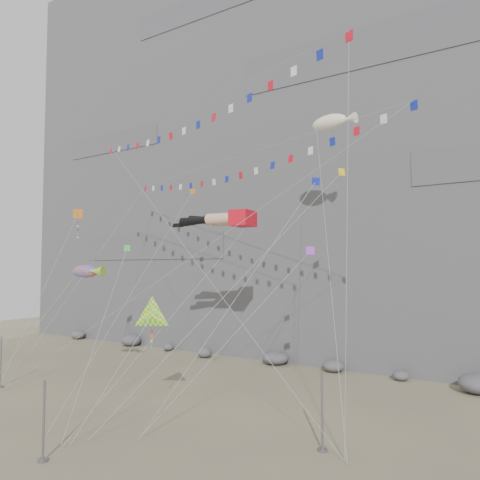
{
  "coord_description": "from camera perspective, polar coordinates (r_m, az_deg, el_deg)",
  "views": [
    {
      "loc": [
        22.49,
        -23.76,
        9.43
      ],
      "look_at": [
        1.06,
        9.0,
        11.8
      ],
      "focal_mm": 35.0,
      "sensor_mm": 36.0,
      "label": 1
    }
  ],
  "objects": [
    {
      "name": "small_kite_d",
      "position": [
        34.67,
        11.88,
        7.67
      ],
      "size": [
        9.76,
        15.39,
        23.77
      ],
      "color": "yellow",
      "rests_on": "ground"
    },
    {
      "name": "small_kite_b",
      "position": [
        31.42,
        8.35,
        -1.54
      ],
      "size": [
        6.82,
        10.01,
        15.33
      ],
      "color": "purple",
      "rests_on": "ground"
    },
    {
      "name": "anchor_pole_center",
      "position": [
        26.38,
        -22.82,
        -19.65
      ],
      "size": [
        0.12,
        0.12,
        3.91
      ],
      "primitive_type": "cylinder",
      "color": "slate",
      "rests_on": "ground"
    },
    {
      "name": "small_kite_c",
      "position": [
        35.0,
        -13.73,
        -1.39
      ],
      "size": [
        4.38,
        8.62,
        14.02
      ],
      "color": "green",
      "rests_on": "ground"
    },
    {
      "name": "fish_windsock",
      "position": [
        40.25,
        -18.31,
        -3.66
      ],
      "size": [
        6.02,
        6.93,
        11.56
      ],
      "color": "#FF480D",
      "rests_on": "ground"
    },
    {
      "name": "small_kite_e",
      "position": [
        29.36,
        8.84,
        6.5
      ],
      "size": [
        7.79,
        8.4,
        18.13
      ],
      "color": "#12209D",
      "rests_on": "ground"
    },
    {
      "name": "legs_kite",
      "position": [
        38.14,
        -2.28,
        2.48
      ],
      "size": [
        7.17,
        16.36,
        20.24
      ],
      "rotation": [
        0.0,
        0.0,
        0.1
      ],
      "color": "red",
      "rests_on": "ground"
    },
    {
      "name": "anchor_pole_right",
      "position": [
        26.1,
        9.98,
        -19.89
      ],
      "size": [
        0.12,
        0.12,
        4.05
      ],
      "primitive_type": "cylinder",
      "color": "slate",
      "rests_on": "ground"
    },
    {
      "name": "flag_banner_upper",
      "position": [
        40.22,
        -0.81,
        9.95
      ],
      "size": [
        32.04,
        17.63,
        25.89
      ],
      "color": "red",
      "rests_on": "ground"
    },
    {
      "name": "ground",
      "position": [
        34.05,
        -10.43,
        -19.48
      ],
      "size": [
        120.0,
        120.0,
        0.0
      ],
      "primitive_type": "plane",
      "color": "gray",
      "rests_on": "ground"
    },
    {
      "name": "anchor_pole_left",
      "position": [
        42.73,
        -27.15,
        -13.1
      ],
      "size": [
        0.12,
        0.12,
        3.99
      ],
      "primitive_type": "cylinder",
      "color": "slate",
      "rests_on": "ground"
    },
    {
      "name": "blimp_windsock",
      "position": [
        39.16,
        10.82,
        13.82
      ],
      "size": [
        8.12,
        13.8,
        25.27
      ],
      "color": "white",
      "rests_on": "ground"
    },
    {
      "name": "small_kite_a",
      "position": [
        42.35,
        -6.18,
        5.29
      ],
      "size": [
        3.33,
        16.87,
        23.26
      ],
      "color": "orange",
      "rests_on": "ground"
    },
    {
      "name": "delta_kite",
      "position": [
        30.19,
        -10.75,
        -9.12
      ],
      "size": [
        2.37,
        6.27,
        8.63
      ],
      "color": "yellow",
      "rests_on": "ground"
    },
    {
      "name": "harlequin_kite",
      "position": [
        42.16,
        -19.2,
        2.93
      ],
      "size": [
        2.7,
        6.52,
        15.2
      ],
      "color": "red",
      "rests_on": "ground"
    },
    {
      "name": "talus_boulders",
      "position": [
        47.39,
        4.36,
        -14.19
      ],
      "size": [
        60.0,
        3.0,
        1.2
      ],
      "primitive_type": null,
      "color": "slate",
      "rests_on": "ground"
    },
    {
      "name": "cliff",
      "position": [
        62.11,
        11.07,
        11.12
      ],
      "size": [
        80.0,
        28.0,
        50.0
      ],
      "primitive_type": "cube",
      "color": "slate",
      "rests_on": "ground"
    },
    {
      "name": "flag_banner_lower",
      "position": [
        36.06,
        -5.98,
        15.63
      ],
      "size": [
        27.59,
        9.11,
        25.25
      ],
      "color": "red",
      "rests_on": "ground"
    }
  ]
}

